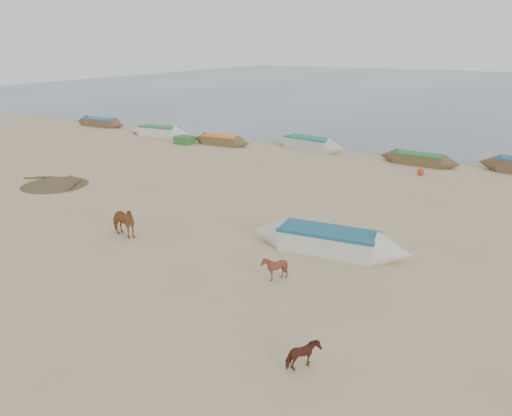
% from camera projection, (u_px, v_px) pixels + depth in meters
% --- Properties ---
extents(ground, '(140.00, 140.00, 0.00)m').
position_uv_depth(ground, '(204.00, 261.00, 19.20)').
color(ground, tan).
rests_on(ground, ground).
extents(sea, '(160.00, 160.00, 0.00)m').
position_uv_depth(sea, '(484.00, 90.00, 86.26)').
color(sea, slate).
rests_on(sea, ground).
extents(cow_adult, '(1.69, 0.92, 1.36)m').
position_uv_depth(cow_adult, '(122.00, 222.00, 21.40)').
color(cow_adult, brown).
rests_on(cow_adult, ground).
extents(calf_front, '(0.99, 0.93, 0.93)m').
position_uv_depth(calf_front, '(274.00, 268.00, 17.57)').
color(calf_front, maroon).
rests_on(calf_front, ground).
extents(calf_right, '(0.76, 0.85, 0.78)m').
position_uv_depth(calf_right, '(304.00, 356.00, 12.78)').
color(calf_right, '#59261C').
rests_on(calf_right, ground).
extents(near_canoe, '(6.73, 2.14, 0.92)m').
position_uv_depth(near_canoe, '(328.00, 241.00, 19.95)').
color(near_canoe, silver).
rests_on(near_canoe, ground).
extents(debris_pile, '(5.04, 5.04, 0.52)m').
position_uv_depth(debris_pile, '(54.00, 181.00, 29.23)').
color(debris_pile, brown).
rests_on(debris_pile, ground).
extents(waterline_canoes, '(59.09, 3.97, 0.98)m').
position_uv_depth(waterline_canoes, '(349.00, 151.00, 36.47)').
color(waterline_canoes, brown).
rests_on(waterline_canoes, ground).
extents(beach_clutter, '(45.52, 4.36, 0.64)m').
position_uv_depth(beach_clutter, '(436.00, 165.00, 32.82)').
color(beach_clutter, '#30692F').
rests_on(beach_clutter, ground).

